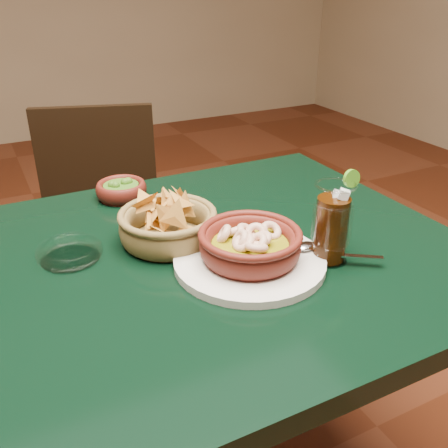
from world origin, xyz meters
name	(u,v)px	position (x,y,z in m)	size (l,w,h in m)	color
dining_table	(153,310)	(0.00, 0.00, 0.65)	(1.20, 0.80, 0.75)	black
dining_chair	(102,234)	(0.07, 0.70, 0.47)	(0.49, 0.49, 0.85)	black
shrimp_plate	(250,249)	(0.16, -0.08, 0.78)	(0.35, 0.27, 0.08)	silver
chip_basket	(168,225)	(0.06, 0.07, 0.79)	(0.22, 0.22, 0.13)	olive
guacamole_ramekin	(121,189)	(0.04, 0.31, 0.77)	(0.13, 0.13, 0.05)	#4C150F
cola_drink	(332,224)	(0.30, -0.13, 0.82)	(0.15, 0.15, 0.17)	white
glass_ashtray	(70,252)	(-0.12, 0.09, 0.76)	(0.13, 0.13, 0.03)	white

